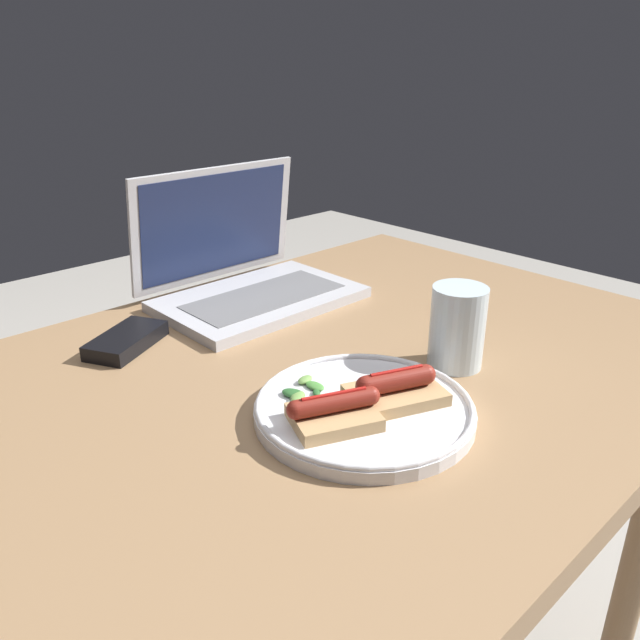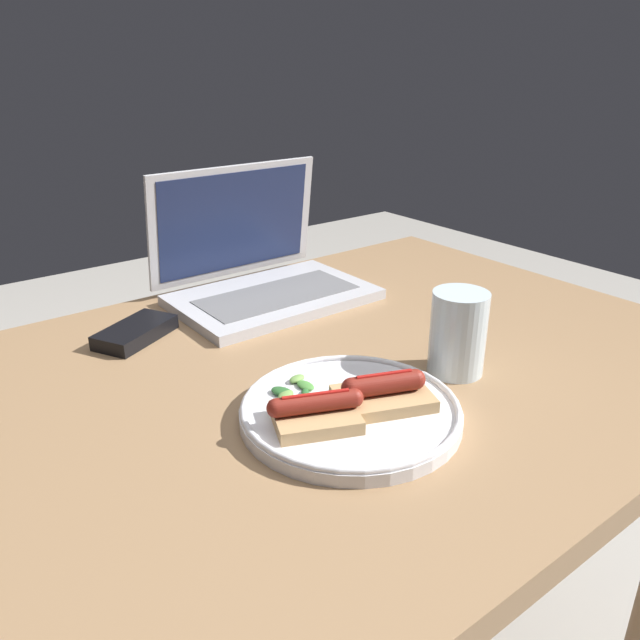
{
  "view_description": "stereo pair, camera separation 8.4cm",
  "coord_description": "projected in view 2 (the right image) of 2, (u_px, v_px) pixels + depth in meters",
  "views": [
    {
      "loc": [
        -0.5,
        -0.56,
        1.16
      ],
      "look_at": [
        0.05,
        0.02,
        0.82
      ],
      "focal_mm": 35.0,
      "sensor_mm": 36.0,
      "label": 1
    },
    {
      "loc": [
        -0.44,
        -0.62,
        1.16
      ],
      "look_at": [
        0.05,
        0.02,
        0.82
      ],
      "focal_mm": 35.0,
      "sensor_mm": 36.0,
      "label": 2
    }
  ],
  "objects": [
    {
      "name": "drinking_glass",
      "position": [
        458.0,
        333.0,
        0.84
      ],
      "size": [
        0.08,
        0.08,
        0.12
      ],
      "color": "silver",
      "rests_on": "desk"
    },
    {
      "name": "sausage_toast_middle",
      "position": [
        383.0,
        393.0,
        0.75
      ],
      "size": [
        0.13,
        0.11,
        0.04
      ],
      "rotation": [
        0.0,
        0.0,
        2.76
      ],
      "color": "tan",
      "rests_on": "plate"
    },
    {
      "name": "plate",
      "position": [
        350.0,
        411.0,
        0.75
      ],
      "size": [
        0.27,
        0.27,
        0.02
      ],
      "color": "silver",
      "rests_on": "desk"
    },
    {
      "name": "external_drive",
      "position": [
        136.0,
        332.0,
        0.96
      ],
      "size": [
        0.14,
        0.12,
        0.02
      ],
      "rotation": [
        0.0,
        0.0,
        0.48
      ],
      "color": "black",
      "rests_on": "desk"
    },
    {
      "name": "desk",
      "position": [
        301.0,
        430.0,
        0.89
      ],
      "size": [
        1.26,
        0.82,
        0.76
      ],
      "color": "#93704C",
      "rests_on": "ground_plane"
    },
    {
      "name": "laptop",
      "position": [
        262.0,
        274.0,
        1.12
      ],
      "size": [
        0.34,
        0.25,
        0.23
      ],
      "color": "#B7B7BC",
      "rests_on": "desk"
    },
    {
      "name": "sausage_toast_left",
      "position": [
        316.0,
        412.0,
        0.71
      ],
      "size": [
        0.12,
        0.11,
        0.04
      ],
      "rotation": [
        0.0,
        0.0,
        5.88
      ],
      "color": "tan",
      "rests_on": "plate"
    },
    {
      "name": "salad_pile",
      "position": [
        292.0,
        390.0,
        0.78
      ],
      "size": [
        0.06,
        0.06,
        0.01
      ],
      "color": "#4C8E3D",
      "rests_on": "plate"
    }
  ]
}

